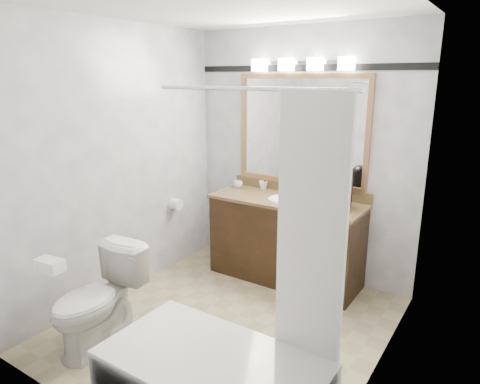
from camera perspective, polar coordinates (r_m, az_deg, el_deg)
name	(u,v)px	position (r m, az deg, el deg)	size (l,w,h in m)	color
room	(227,180)	(3.28, -1.72, 1.63)	(2.42, 2.62, 2.52)	tan
vanity	(286,238)	(4.36, 6.11, -6.14)	(1.53, 0.58, 0.97)	black
mirror	(301,131)	(4.34, 8.13, 8.12)	(1.40, 0.04, 1.10)	#A37249
vanity_light_bar	(301,64)	(4.26, 8.12, 16.53)	(1.02, 0.14, 0.12)	silver
accent_stripe	(304,68)	(4.32, 8.50, 16.06)	(2.40, 0.01, 0.06)	black
bathtub	(218,381)	(2.75, -2.97, -23.91)	(1.30, 0.75, 1.96)	white
tp_roll	(176,204)	(4.62, -8.53, -1.63)	(0.12, 0.12, 0.11)	white
toilet	(97,300)	(3.51, -18.47, -13.50)	(0.43, 0.75, 0.76)	white
tissue_box	(50,265)	(3.16, -24.05, -8.88)	(0.20, 0.11, 0.08)	white
coffee_maker	(344,189)	(4.03, 13.72, 0.33)	(0.17, 0.21, 0.33)	black
cup_left	(238,184)	(4.65, -0.25, 1.03)	(0.09, 0.09, 0.07)	white
cup_right	(263,185)	(4.59, 3.13, 0.92)	(0.09, 0.09, 0.09)	white
soap_bottle_a	(291,190)	(4.37, 6.79, 0.32)	(0.05, 0.05, 0.12)	white
soap_bottle_b	(317,195)	(4.26, 10.24, -0.37)	(0.08, 0.08, 0.10)	white
soap_bar	(307,198)	(4.27, 8.87, -0.79)	(0.07, 0.04, 0.02)	beige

